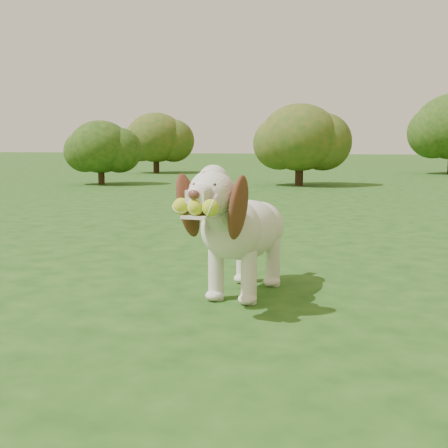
% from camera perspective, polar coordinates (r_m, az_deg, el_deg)
% --- Properties ---
extents(ground, '(80.00, 80.00, 0.00)m').
position_cam_1_polar(ground, '(3.38, 10.84, -5.95)').
color(ground, '#194112').
rests_on(ground, ground).
extents(dog, '(0.41, 1.11, 0.72)m').
position_cam_1_polar(dog, '(2.98, 1.66, -0.19)').
color(dog, silver).
rests_on(dog, ground).
extents(shrub_a, '(1.22, 1.22, 1.27)m').
position_cam_1_polar(shrub_a, '(11.49, -12.44, 7.66)').
color(shrub_a, '#382314').
rests_on(shrub_a, ground).
extents(shrub_b, '(1.52, 1.52, 1.58)m').
position_cam_1_polar(shrub_b, '(11.04, 7.71, 8.70)').
color(shrub_b, '#382314').
rests_on(shrub_b, ground).
extents(shrub_e, '(1.59, 1.59, 1.65)m').
position_cam_1_polar(shrub_e, '(15.71, -6.94, 8.71)').
color(shrub_e, '#382314').
rests_on(shrub_e, ground).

